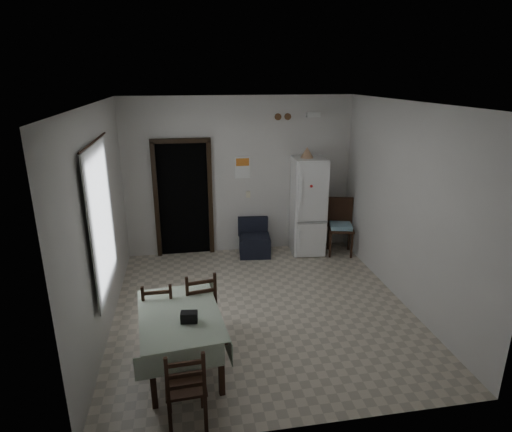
{
  "coord_description": "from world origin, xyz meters",
  "views": [
    {
      "loc": [
        -1.02,
        -5.41,
        3.24
      ],
      "look_at": [
        0.0,
        0.5,
        1.25
      ],
      "focal_mm": 30.0,
      "sensor_mm": 36.0,
      "label": 1
    }
  ],
  "objects_px": {
    "corner_chair": "(341,227)",
    "dining_chair_near_head": "(186,384)",
    "fridge": "(308,206)",
    "dining_table": "(181,340)",
    "navy_seat": "(255,238)",
    "dining_chair_far_left": "(159,311)",
    "dining_chair_far_right": "(199,303)"
  },
  "relations": [
    {
      "from": "navy_seat",
      "to": "dining_chair_far_right",
      "type": "distance_m",
      "value": 2.71
    },
    {
      "from": "dining_chair_far_left",
      "to": "corner_chair",
      "type": "bearing_deg",
      "value": -144.64
    },
    {
      "from": "dining_chair_far_right",
      "to": "dining_chair_near_head",
      "type": "bearing_deg",
      "value": 73.2
    },
    {
      "from": "corner_chair",
      "to": "dining_chair_near_head",
      "type": "bearing_deg",
      "value": -114.19
    },
    {
      "from": "navy_seat",
      "to": "dining_chair_near_head",
      "type": "relative_size",
      "value": 0.77
    },
    {
      "from": "dining_table",
      "to": "dining_chair_far_left",
      "type": "height_order",
      "value": "dining_chair_far_left"
    },
    {
      "from": "dining_table",
      "to": "dining_chair_far_left",
      "type": "distance_m",
      "value": 0.6
    },
    {
      "from": "navy_seat",
      "to": "dining_chair_near_head",
      "type": "distance_m",
      "value": 4.15
    },
    {
      "from": "corner_chair",
      "to": "dining_chair_near_head",
      "type": "xyz_separation_m",
      "value": [
        -2.93,
        -3.72,
        -0.08
      ]
    },
    {
      "from": "fridge",
      "to": "corner_chair",
      "type": "xyz_separation_m",
      "value": [
        0.59,
        -0.21,
        -0.38
      ]
    },
    {
      "from": "corner_chair",
      "to": "dining_chair_far_left",
      "type": "relative_size",
      "value": 1.2
    },
    {
      "from": "fridge",
      "to": "dining_table",
      "type": "distance_m",
      "value": 3.92
    },
    {
      "from": "fridge",
      "to": "navy_seat",
      "type": "height_order",
      "value": "fridge"
    },
    {
      "from": "dining_chair_far_left",
      "to": "dining_chair_near_head",
      "type": "height_order",
      "value": "dining_chair_near_head"
    },
    {
      "from": "dining_chair_far_right",
      "to": "corner_chair",
      "type": "bearing_deg",
      "value": -149.73
    },
    {
      "from": "navy_seat",
      "to": "corner_chair",
      "type": "xyz_separation_m",
      "value": [
        1.6,
        -0.21,
        0.18
      ]
    },
    {
      "from": "navy_seat",
      "to": "dining_chair_near_head",
      "type": "height_order",
      "value": "dining_chair_near_head"
    },
    {
      "from": "dining_chair_near_head",
      "to": "corner_chair",
      "type": "bearing_deg",
      "value": -131.3
    },
    {
      "from": "navy_seat",
      "to": "fridge",
      "type": "bearing_deg",
      "value": 5.87
    },
    {
      "from": "navy_seat",
      "to": "dining_chair_far_left",
      "type": "xyz_separation_m",
      "value": [
        -1.64,
        -2.54,
        0.1
      ]
    },
    {
      "from": "fridge",
      "to": "navy_seat",
      "type": "bearing_deg",
      "value": -176.08
    },
    {
      "from": "fridge",
      "to": "corner_chair",
      "type": "relative_size",
      "value": 1.73
    },
    {
      "from": "fridge",
      "to": "dining_chair_far_left",
      "type": "height_order",
      "value": "fridge"
    },
    {
      "from": "navy_seat",
      "to": "corner_chair",
      "type": "bearing_deg",
      "value": -1.7
    },
    {
      "from": "dining_chair_far_left",
      "to": "dining_chair_near_head",
      "type": "bearing_deg",
      "value": 101.88
    },
    {
      "from": "corner_chair",
      "to": "dining_chair_near_head",
      "type": "height_order",
      "value": "corner_chair"
    },
    {
      "from": "dining_chair_far_left",
      "to": "dining_chair_far_right",
      "type": "relative_size",
      "value": 0.93
    },
    {
      "from": "fridge",
      "to": "dining_chair_far_right",
      "type": "xyz_separation_m",
      "value": [
        -2.14,
        -2.46,
        -0.44
      ]
    },
    {
      "from": "dining_table",
      "to": "dining_chair_far_left",
      "type": "bearing_deg",
      "value": 110.41
    },
    {
      "from": "navy_seat",
      "to": "dining_chair_far_left",
      "type": "bearing_deg",
      "value": -116.95
    },
    {
      "from": "navy_seat",
      "to": "corner_chair",
      "type": "relative_size",
      "value": 0.65
    },
    {
      "from": "navy_seat",
      "to": "corner_chair",
      "type": "distance_m",
      "value": 1.62
    }
  ]
}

